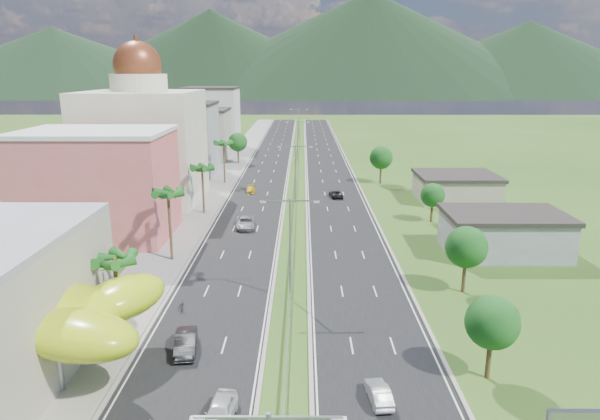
{
  "coord_description": "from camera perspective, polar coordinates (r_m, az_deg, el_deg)",
  "views": [
    {
      "loc": [
        1.32,
        -42.78,
        23.74
      ],
      "look_at": [
        0.98,
        20.77,
        7.0
      ],
      "focal_mm": 32.0,
      "sensor_mm": 36.0,
      "label": 1
    }
  ],
  "objects": [
    {
      "name": "sidewalk_left",
      "position": [
        136.11,
        -7.46,
        4.61
      ],
      "size": [
        7.0,
        260.0,
        0.12
      ],
      "primitive_type": "cube",
      "color": "gray",
      "rests_on": "ground"
    },
    {
      "name": "leafy_tree_ra",
      "position": [
        44.75,
        19.82,
        -11.26
      ],
      "size": [
        4.2,
        4.2,
        6.9
      ],
      "color": "#47301C",
      "rests_on": "ground"
    },
    {
      "name": "streetlight_median_e",
      "position": [
        183.57,
        -0.11,
        9.45
      ],
      "size": [
        6.04,
        0.25,
        11.0
      ],
      "color": "gray",
      "rests_on": "ground"
    },
    {
      "name": "road_right",
      "position": [
        135.02,
        2.93,
        4.62
      ],
      "size": [
        11.0,
        260.0,
        0.04
      ],
      "primitive_type": "cube",
      "color": "black",
      "rests_on": "ground"
    },
    {
      "name": "car_silver_mid_left",
      "position": [
        82.91,
        -5.86,
        -1.34
      ],
      "size": [
        3.33,
        6.19,
        1.65
      ],
      "primitive_type": "imported",
      "rotation": [
        0.0,
        0.0,
        0.1
      ],
      "color": "#96989D",
      "rests_on": "road_left"
    },
    {
      "name": "streetlight_median_d",
      "position": [
        138.83,
        -0.24,
        7.73
      ],
      "size": [
        6.04,
        0.25,
        11.0
      ],
      "color": "gray",
      "rests_on": "ground"
    },
    {
      "name": "shed_near",
      "position": [
        75.88,
        20.9,
        -2.5
      ],
      "size": [
        15.0,
        10.0,
        5.0
      ],
      "primitive_type": "cube",
      "color": "gray",
      "rests_on": "ground"
    },
    {
      "name": "ground",
      "position": [
        48.94,
        -1.32,
        -14.26
      ],
      "size": [
        500.0,
        500.0,
        0.0
      ],
      "primitive_type": "plane",
      "color": "#2D5119",
      "rests_on": "ground"
    },
    {
      "name": "palm_tree_e",
      "position": [
        115.07,
        -8.16,
        6.9
      ],
      "size": [
        3.6,
        3.6,
        9.4
      ],
      "color": "#47301C",
      "rests_on": "ground"
    },
    {
      "name": "domed_building",
      "position": [
        102.83,
        -16.4,
        7.25
      ],
      "size": [
        20.0,
        20.0,
        28.7
      ],
      "color": "beige",
      "rests_on": "ground"
    },
    {
      "name": "midrise_white",
      "position": [
        170.79,
        -9.37,
        9.61
      ],
      "size": [
        16.0,
        15.0,
        18.0
      ],
      "primitive_type": "cube",
      "color": "silver",
      "rests_on": "ground"
    },
    {
      "name": "palm_tree_d",
      "position": [
        90.83,
        -10.4,
        4.24
      ],
      "size": [
        3.6,
        3.6,
        8.6
      ],
      "color": "#47301C",
      "rests_on": "ground"
    },
    {
      "name": "leafy_tree_rd",
      "position": [
        115.44,
        8.65,
        5.54
      ],
      "size": [
        4.9,
        4.9,
        8.05
      ],
      "color": "#47301C",
      "rests_on": "ground"
    },
    {
      "name": "leafy_tree_lfar",
      "position": [
        139.99,
        -6.65,
        7.2
      ],
      "size": [
        4.9,
        4.9,
        8.05
      ],
      "color": "#47301C",
      "rests_on": "ground"
    },
    {
      "name": "lime_canopy",
      "position": [
        48.06,
        -26.48,
        -9.85
      ],
      "size": [
        18.0,
        15.0,
        7.4
      ],
      "color": "#B3CF14",
      "rests_on": "ground"
    },
    {
      "name": "car_yellow_far_left",
      "position": [
        107.02,
        -5.25,
        2.24
      ],
      "size": [
        2.03,
        4.34,
        1.22
      ],
      "primitive_type": "imported",
      "rotation": [
        0.0,
        0.0,
        0.08
      ],
      "color": "gold",
      "rests_on": "road_left"
    },
    {
      "name": "motorcycle",
      "position": [
        56.4,
        -12.48,
        -9.81
      ],
      "size": [
        0.87,
        1.92,
        1.18
      ],
      "primitive_type": "imported",
      "rotation": [
        0.0,
        0.0,
        0.17
      ],
      "color": "black",
      "rests_on": "road_left"
    },
    {
      "name": "pink_shophouse",
      "position": [
        81.95,
        -20.68,
        2.37
      ],
      "size": [
        20.0,
        15.0,
        15.0
      ],
      "primitive_type": "cube",
      "color": "#D55759",
      "rests_on": "ground"
    },
    {
      "name": "mountain_ridge",
      "position": [
        496.83,
        7.24,
        11.9
      ],
      "size": [
        860.0,
        140.0,
        90.0
      ],
      "primitive_type": null,
      "color": "black",
      "rests_on": "ground"
    },
    {
      "name": "midrise_grey",
      "position": [
        126.98,
        -12.69,
        7.28
      ],
      "size": [
        16.0,
        15.0,
        16.0
      ],
      "primitive_type": "cube",
      "color": "gray",
      "rests_on": "ground"
    },
    {
      "name": "leafy_tree_rb",
      "position": [
        60.48,
        17.33,
        -3.81
      ],
      "size": [
        4.55,
        4.55,
        7.47
      ],
      "color": "#47301C",
      "rests_on": "ground"
    },
    {
      "name": "streetlight_median_c",
      "position": [
        94.33,
        -0.5,
        4.38
      ],
      "size": [
        6.04,
        0.25,
        11.0
      ],
      "color": "gray",
      "rests_on": "ground"
    },
    {
      "name": "car_silver_right",
      "position": [
        41.94,
        8.39,
        -18.75
      ],
      "size": [
        1.82,
        4.11,
        1.31
      ],
      "primitive_type": "imported",
      "rotation": [
        0.0,
        0.0,
        3.25
      ],
      "color": "#B4B6BD",
      "rests_on": "road_right"
    },
    {
      "name": "car_dark_far_right",
      "position": [
        102.55,
        3.85,
        1.73
      ],
      "size": [
        2.7,
        4.84,
        1.28
      ],
      "primitive_type": "imported",
      "rotation": [
        0.0,
        0.0,
        3.27
      ],
      "color": "black",
      "rests_on": "road_right"
    },
    {
      "name": "palm_tree_c",
      "position": [
        68.64,
        -13.89,
        1.49
      ],
      "size": [
        3.6,
        3.6,
        9.6
      ],
      "color": "#47301C",
      "rests_on": "ground"
    },
    {
      "name": "car_dark_left",
      "position": [
        48.65,
        -12.09,
        -13.65
      ],
      "size": [
        2.4,
        5.18,
        1.64
      ],
      "primitive_type": "imported",
      "rotation": [
        0.0,
        0.0,
        0.13
      ],
      "color": "black",
      "rests_on": "road_left"
    },
    {
      "name": "car_white_near_left",
      "position": [
        39.85,
        -8.52,
        -20.52
      ],
      "size": [
        2.24,
        4.79,
        1.59
      ],
      "primitive_type": "imported",
      "rotation": [
        0.0,
        0.0,
        -0.08
      ],
      "color": "silver",
      "rests_on": "road_left"
    },
    {
      "name": "leafy_tree_rc",
      "position": [
        87.49,
        13.97,
        1.53
      ],
      "size": [
        3.85,
        3.85,
        6.33
      ],
      "color": "#47301C",
      "rests_on": "ground"
    },
    {
      "name": "road_left",
      "position": [
        135.17,
        -3.45,
        4.62
      ],
      "size": [
        11.0,
        260.0,
        0.04
      ],
      "primitive_type": "cube",
      "color": "black",
      "rests_on": "ground"
    },
    {
      "name": "streetlight_median_b",
      "position": [
        55.46,
        -1.07,
        -3.09
      ],
      "size": [
        6.04,
        0.25,
        11.0
      ],
      "color": "gray",
      "rests_on": "ground"
    },
    {
      "name": "midrise_beige",
      "position": [
        148.53,
        -10.79,
        7.83
      ],
      "size": [
        16.0,
        15.0,
        13.0
      ],
      "primitive_type": "cube",
      "color": "#A39886",
      "rests_on": "ground"
    },
    {
      "name": "median_guardrail",
      "position": [
        117.08,
        -0.35,
        3.37
      ],
      "size": [
        0.1,
        216.06,
        0.76
      ],
      "color": "gray",
      "rests_on": "ground"
    },
    {
      "name": "palm_tree_b",
      "position": [
        50.66,
        -19.19,
        -5.32
      ],
      "size": [
        3.6,
        3.6,
        8.1
      ],
      "color": "#47301C",
      "rests_on": "ground"
    },
    {
      "name": "shed_far",
      "position": [
        104.15,
        16.29,
        2.22
      ],
      "size": [
        14.0,
        12.0,
        4.4
      ],
      "primitive_type": "cube",
      "color": "#A39886",
      "rests_on": "ground"
    }
  ]
}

